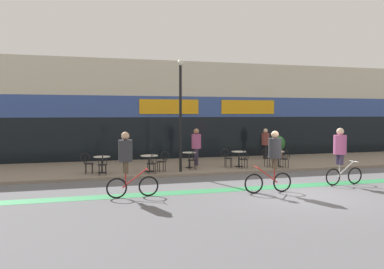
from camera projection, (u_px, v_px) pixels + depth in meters
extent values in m
plane|color=#5B5B60|center=(302.00, 194.00, 12.70)|extent=(120.00, 120.00, 0.00)
cube|color=gray|center=(226.00, 164.00, 19.67)|extent=(40.00, 5.50, 0.12)
cube|color=beige|center=(200.00, 111.00, 24.07)|extent=(40.00, 4.00, 5.76)
cube|color=black|center=(210.00, 137.00, 22.27)|extent=(38.80, 0.10, 2.40)
cube|color=#334C93|center=(210.00, 107.00, 22.19)|extent=(39.20, 0.14, 1.20)
cube|color=orange|center=(169.00, 107.00, 21.46)|extent=(3.46, 0.08, 0.84)
cube|color=orange|center=(248.00, 107.00, 22.77)|extent=(3.46, 0.08, 0.84)
cube|color=#2D844C|center=(282.00, 187.00, 13.98)|extent=(36.00, 0.70, 0.01)
cylinder|color=black|center=(102.00, 173.00, 16.45)|extent=(0.39, 0.39, 0.02)
cylinder|color=black|center=(102.00, 165.00, 16.44)|extent=(0.07, 0.07, 0.70)
cylinder|color=silver|center=(102.00, 157.00, 16.41)|extent=(0.71, 0.71, 0.02)
cylinder|color=black|center=(149.00, 171.00, 16.80)|extent=(0.44, 0.44, 0.02)
cylinder|color=black|center=(149.00, 164.00, 16.78)|extent=(0.07, 0.07, 0.71)
cylinder|color=silver|center=(149.00, 156.00, 16.76)|extent=(0.80, 0.80, 0.02)
cylinder|color=black|center=(189.00, 167.00, 18.03)|extent=(0.36, 0.36, 0.02)
cylinder|color=black|center=(189.00, 160.00, 18.01)|extent=(0.07, 0.07, 0.72)
cylinder|color=silver|center=(189.00, 153.00, 17.99)|extent=(0.65, 0.65, 0.02)
cylinder|color=black|center=(239.00, 166.00, 18.37)|extent=(0.40, 0.40, 0.02)
cylinder|color=black|center=(239.00, 159.00, 18.35)|extent=(0.07, 0.07, 0.73)
cylinder|color=silver|center=(239.00, 152.00, 18.32)|extent=(0.73, 0.73, 0.02)
cylinder|color=black|center=(279.00, 166.00, 18.46)|extent=(0.34, 0.34, 0.02)
cylinder|color=black|center=(279.00, 159.00, 18.44)|extent=(0.07, 0.07, 0.73)
cylinder|color=silver|center=(279.00, 152.00, 18.42)|extent=(0.62, 0.62, 0.02)
cylinder|color=black|center=(102.00, 165.00, 15.90)|extent=(0.41, 0.41, 0.03)
cylinder|color=black|center=(99.00, 170.00, 16.01)|extent=(0.03, 0.03, 0.42)
cylinder|color=black|center=(106.00, 169.00, 16.09)|extent=(0.03, 0.03, 0.42)
cylinder|color=black|center=(99.00, 171.00, 15.74)|extent=(0.03, 0.03, 0.42)
cylinder|color=black|center=(106.00, 170.00, 15.82)|extent=(0.03, 0.03, 0.42)
torus|color=black|center=(103.00, 159.00, 15.72)|extent=(0.04, 0.41, 0.41)
cylinder|color=black|center=(98.00, 162.00, 15.68)|extent=(0.03, 0.03, 0.23)
cylinder|color=black|center=(107.00, 162.00, 15.78)|extent=(0.03, 0.03, 0.23)
cylinder|color=black|center=(89.00, 164.00, 16.28)|extent=(0.45, 0.45, 0.03)
cylinder|color=black|center=(93.00, 168.00, 16.45)|extent=(0.03, 0.03, 0.42)
cylinder|color=black|center=(92.00, 169.00, 16.18)|extent=(0.03, 0.03, 0.42)
cylinder|color=black|center=(86.00, 168.00, 16.42)|extent=(0.03, 0.03, 0.42)
cylinder|color=black|center=(85.00, 169.00, 16.14)|extent=(0.03, 0.03, 0.42)
torus|color=black|center=(85.00, 158.00, 16.25)|extent=(0.41, 0.08, 0.41)
cylinder|color=black|center=(86.00, 160.00, 16.42)|extent=(0.03, 0.03, 0.23)
cylinder|color=black|center=(84.00, 161.00, 16.09)|extent=(0.03, 0.03, 0.23)
cylinder|color=black|center=(151.00, 164.00, 16.25)|extent=(0.43, 0.43, 0.03)
cylinder|color=black|center=(147.00, 168.00, 16.35)|extent=(0.03, 0.03, 0.42)
cylinder|color=black|center=(154.00, 168.00, 16.44)|extent=(0.03, 0.03, 0.42)
cylinder|color=black|center=(149.00, 169.00, 16.08)|extent=(0.03, 0.03, 0.42)
cylinder|color=black|center=(155.00, 169.00, 16.18)|extent=(0.03, 0.03, 0.42)
torus|color=black|center=(152.00, 158.00, 16.07)|extent=(0.06, 0.41, 0.41)
cylinder|color=black|center=(148.00, 161.00, 16.02)|extent=(0.03, 0.03, 0.23)
cylinder|color=black|center=(156.00, 161.00, 16.14)|extent=(0.03, 0.03, 0.23)
cylinder|color=black|center=(161.00, 162.00, 16.92)|extent=(0.45, 0.45, 0.03)
cylinder|color=black|center=(159.00, 167.00, 16.75)|extent=(0.03, 0.03, 0.42)
cylinder|color=black|center=(157.00, 166.00, 17.01)|extent=(0.03, 0.03, 0.42)
cylinder|color=black|center=(165.00, 167.00, 16.87)|extent=(0.03, 0.03, 0.42)
cylinder|color=black|center=(163.00, 166.00, 17.12)|extent=(0.03, 0.03, 0.42)
torus|color=black|center=(165.00, 156.00, 16.98)|extent=(0.41, 0.09, 0.41)
cylinder|color=black|center=(166.00, 159.00, 16.83)|extent=(0.03, 0.03, 0.23)
cylinder|color=black|center=(164.00, 158.00, 17.14)|extent=(0.03, 0.03, 0.23)
cylinder|color=black|center=(192.00, 160.00, 17.48)|extent=(0.42, 0.42, 0.03)
cylinder|color=black|center=(189.00, 165.00, 17.60)|extent=(0.03, 0.03, 0.42)
cylinder|color=black|center=(195.00, 164.00, 17.66)|extent=(0.03, 0.03, 0.42)
cylinder|color=black|center=(190.00, 165.00, 17.33)|extent=(0.03, 0.03, 0.42)
cylinder|color=black|center=(196.00, 165.00, 17.39)|extent=(0.03, 0.03, 0.42)
torus|color=black|center=(193.00, 155.00, 17.30)|extent=(0.05, 0.41, 0.41)
cylinder|color=black|center=(190.00, 158.00, 17.27)|extent=(0.03, 0.03, 0.23)
cylinder|color=black|center=(197.00, 158.00, 17.35)|extent=(0.03, 0.03, 0.23)
cylinder|color=black|center=(243.00, 159.00, 17.81)|extent=(0.41, 0.41, 0.03)
cylinder|color=black|center=(239.00, 164.00, 17.92)|extent=(0.03, 0.03, 0.42)
cylinder|color=black|center=(245.00, 163.00, 18.00)|extent=(0.03, 0.03, 0.42)
cylinder|color=black|center=(242.00, 164.00, 17.65)|extent=(0.03, 0.03, 0.42)
cylinder|color=black|center=(247.00, 164.00, 17.74)|extent=(0.03, 0.03, 0.42)
torus|color=black|center=(245.00, 154.00, 17.64)|extent=(0.04, 0.41, 0.41)
cylinder|color=black|center=(242.00, 157.00, 17.59)|extent=(0.03, 0.03, 0.23)
cylinder|color=black|center=(248.00, 157.00, 17.70)|extent=(0.03, 0.03, 0.23)
cylinder|color=black|center=(228.00, 158.00, 18.20)|extent=(0.45, 0.45, 0.03)
cylinder|color=black|center=(230.00, 162.00, 18.36)|extent=(0.03, 0.03, 0.42)
cylinder|color=black|center=(232.00, 163.00, 18.09)|extent=(0.03, 0.03, 0.42)
cylinder|color=black|center=(225.00, 163.00, 18.33)|extent=(0.03, 0.03, 0.42)
cylinder|color=black|center=(226.00, 163.00, 18.05)|extent=(0.03, 0.03, 0.42)
torus|color=black|center=(225.00, 153.00, 18.16)|extent=(0.41, 0.09, 0.41)
cylinder|color=black|center=(224.00, 155.00, 18.34)|extent=(0.03, 0.03, 0.23)
cylinder|color=black|center=(226.00, 156.00, 18.00)|extent=(0.03, 0.03, 0.23)
cylinder|color=black|center=(284.00, 159.00, 17.91)|extent=(0.41, 0.41, 0.03)
cylinder|color=black|center=(280.00, 163.00, 18.02)|extent=(0.03, 0.03, 0.42)
cylinder|color=black|center=(285.00, 163.00, 18.09)|extent=(0.03, 0.03, 0.42)
cylinder|color=black|center=(283.00, 164.00, 17.75)|extent=(0.03, 0.03, 0.42)
cylinder|color=black|center=(288.00, 164.00, 17.82)|extent=(0.03, 0.03, 0.42)
torus|color=black|center=(286.00, 154.00, 17.73)|extent=(0.03, 0.41, 0.41)
cylinder|color=black|center=(283.00, 157.00, 17.69)|extent=(0.03, 0.03, 0.23)
cylinder|color=black|center=(289.00, 157.00, 17.78)|extent=(0.03, 0.03, 0.23)
cylinder|color=black|center=(269.00, 158.00, 18.29)|extent=(0.41, 0.41, 0.03)
cylinder|color=black|center=(270.00, 162.00, 18.48)|extent=(0.03, 0.03, 0.42)
cylinder|color=black|center=(272.00, 163.00, 18.21)|extent=(0.03, 0.03, 0.42)
cylinder|color=black|center=(265.00, 162.00, 18.40)|extent=(0.03, 0.03, 0.42)
cylinder|color=black|center=(267.00, 163.00, 18.13)|extent=(0.03, 0.03, 0.42)
torus|color=black|center=(265.00, 153.00, 18.23)|extent=(0.41, 0.04, 0.41)
cylinder|color=black|center=(264.00, 155.00, 18.40)|extent=(0.03, 0.03, 0.23)
cylinder|color=black|center=(267.00, 156.00, 18.07)|extent=(0.03, 0.03, 0.23)
cylinder|color=brown|center=(279.00, 153.00, 22.52)|extent=(0.47, 0.47, 0.50)
ellipsoid|color=#28662D|center=(279.00, 143.00, 22.49)|extent=(0.76, 0.76, 0.91)
cylinder|color=black|center=(180.00, 119.00, 16.65)|extent=(0.12, 0.12, 4.78)
sphere|color=beige|center=(180.00, 63.00, 16.51)|extent=(0.26, 0.26, 0.26)
torus|color=black|center=(149.00, 186.00, 12.35)|extent=(0.67, 0.09, 0.67)
torus|color=black|center=(117.00, 188.00, 12.02)|extent=(0.67, 0.09, 0.67)
cylinder|color=red|center=(134.00, 178.00, 12.19)|extent=(0.81, 0.09, 0.61)
cylinder|color=red|center=(126.00, 180.00, 12.10)|extent=(0.04, 0.04, 0.47)
cylinder|color=red|center=(147.00, 169.00, 12.30)|extent=(0.05, 0.48, 0.03)
cylinder|color=#4C3D2D|center=(125.00, 167.00, 12.16)|extent=(0.16, 0.16, 0.38)
cylinder|color=#4C3D2D|center=(126.00, 168.00, 11.99)|extent=(0.16, 0.16, 0.38)
cylinder|color=#2D2D33|center=(125.00, 151.00, 12.05)|extent=(0.48, 0.48, 0.70)
sphere|color=tan|center=(125.00, 136.00, 12.02)|extent=(0.26, 0.26, 0.26)
torus|color=black|center=(355.00, 176.00, 14.50)|extent=(0.66, 0.08, 0.65)
torus|color=black|center=(333.00, 177.00, 14.19)|extent=(0.66, 0.08, 0.65)
cylinder|color=silver|center=(345.00, 169.00, 14.35)|extent=(0.79, 0.08, 0.59)
cylinder|color=silver|center=(339.00, 171.00, 14.26)|extent=(0.04, 0.04, 0.46)
cylinder|color=silver|center=(354.00, 161.00, 14.46)|extent=(0.05, 0.48, 0.03)
cylinder|color=#382D47|center=(338.00, 159.00, 14.33)|extent=(0.17, 0.17, 0.40)
cylinder|color=#382D47|center=(341.00, 160.00, 14.15)|extent=(0.17, 0.17, 0.40)
cylinder|color=#A84C7F|center=(340.00, 145.00, 14.21)|extent=(0.49, 0.49, 0.73)
sphere|color=beige|center=(340.00, 132.00, 14.18)|extent=(0.27, 0.27, 0.27)
torus|color=black|center=(254.00, 184.00, 12.76)|extent=(0.69, 0.07, 0.69)
torus|color=black|center=(282.00, 182.00, 13.02)|extent=(0.69, 0.07, 0.69)
cylinder|color=red|center=(267.00, 175.00, 12.86)|extent=(0.83, 0.06, 0.62)
cylinder|color=red|center=(274.00, 176.00, 12.94)|extent=(0.04, 0.04, 0.48)
cylinder|color=red|center=(255.00, 167.00, 12.74)|extent=(0.04, 0.48, 0.03)
cylinder|color=#4C3D2D|center=(276.00, 164.00, 12.83)|extent=(0.16, 0.16, 0.38)
cylinder|color=#4C3D2D|center=(273.00, 163.00, 13.00)|extent=(0.16, 0.16, 0.38)
cylinder|color=#2D2D33|center=(275.00, 148.00, 12.88)|extent=(0.45, 0.45, 0.68)
sphere|color=tan|center=(275.00, 134.00, 12.86)|extent=(0.26, 0.26, 0.26)
cylinder|color=black|center=(266.00, 152.00, 21.47)|extent=(0.16, 0.16, 0.80)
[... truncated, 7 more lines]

